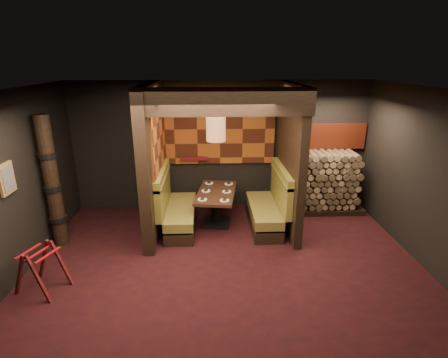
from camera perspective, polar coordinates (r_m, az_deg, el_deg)
floor at (r=5.84m, az=0.60°, el=-15.09°), size 6.50×5.50×0.02m
ceiling at (r=4.85m, az=0.72°, el=14.22°), size 6.50×5.50×0.02m
wall_back at (r=7.81m, az=-0.49°, el=5.41°), size 6.50×0.02×2.85m
wall_front at (r=2.78m, az=4.11°, el=-22.48°), size 6.50×0.02×2.85m
wall_left at (r=5.97m, az=-32.43°, el=-2.04°), size 0.02×5.50×2.85m
wall_right at (r=6.26m, az=31.97°, el=-1.06°), size 0.02×5.50×2.85m
partition_left at (r=6.82m, az=-11.56°, el=2.98°), size 0.20×2.20×2.85m
partition_right at (r=6.96m, az=10.61°, el=3.37°), size 0.15×2.10×2.85m
header_beam at (r=5.57m, az=0.02°, el=12.47°), size 2.85×0.18×0.44m
tapa_back_panel at (r=7.68m, az=-0.67°, el=8.18°), size 2.40×0.06×1.55m
tapa_side_panel at (r=6.87m, az=-10.58°, el=6.81°), size 0.04×1.85×1.45m
lacquer_shelf at (r=7.77m, az=-4.89°, el=3.39°), size 0.60×0.12×0.07m
booth_bench_left at (r=7.12m, az=-7.91°, el=-4.91°), size 0.68×1.60×1.14m
booth_bench_right at (r=7.19m, az=7.34°, el=-4.64°), size 0.68×1.60×1.14m
dining_table at (r=7.18m, az=-1.25°, el=-3.79°), size 0.92×1.45×0.72m
place_settings at (r=7.09m, az=-1.27°, el=-1.97°), size 0.73×1.16×0.03m
pendant_lamp at (r=6.69m, az=-1.33°, el=8.13°), size 0.37×0.37×1.07m
framed_picture at (r=5.97m, az=-31.95°, el=0.05°), size 0.05×0.36×0.46m
luggage_rack at (r=5.92m, az=-27.73°, el=-12.63°), size 0.81×0.69×0.75m
totem_column at (r=6.87m, az=-26.26°, el=-0.64°), size 0.31×0.31×2.40m
firewood_stack at (r=8.05m, az=16.12°, el=-0.48°), size 1.73×0.70×1.36m
mosaic_header at (r=8.10m, az=16.03°, el=6.73°), size 1.83×0.10×0.56m
bay_front_post at (r=7.23m, az=10.86°, el=3.93°), size 0.08×0.08×2.85m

